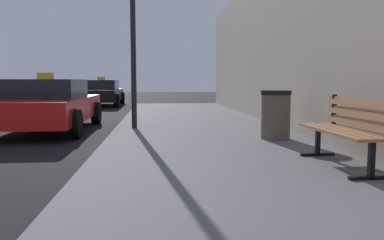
% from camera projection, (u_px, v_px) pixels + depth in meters
% --- Properties ---
extents(sidewalk, '(4.00, 32.00, 0.15)m').
position_uv_depth(sidewalk, '(295.00, 235.00, 2.92)').
color(sidewalk, '#5B5B60').
rests_on(sidewalk, ground_plane).
extents(bench, '(0.53, 1.62, 0.89)m').
position_uv_depth(bench, '(349.00, 126.00, 4.89)').
color(bench, '#9E6B42').
rests_on(bench, sidewalk).
extents(trash_bin, '(0.56, 0.56, 0.91)m').
position_uv_depth(trash_bin, '(276.00, 115.00, 7.20)').
color(trash_bin, brown).
rests_on(trash_bin, sidewalk).
extents(car_red, '(2.06, 4.50, 1.43)m').
position_uv_depth(car_red, '(48.00, 105.00, 9.49)').
color(car_red, red).
rests_on(car_red, ground_plane).
extents(car_black, '(1.93, 4.43, 1.43)m').
position_uv_depth(car_black, '(102.00, 93.00, 19.05)').
color(car_black, black).
rests_on(car_black, ground_plane).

